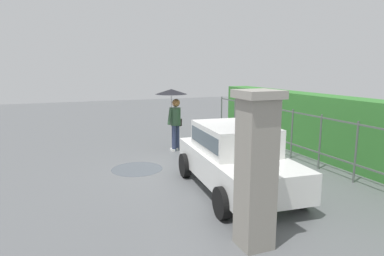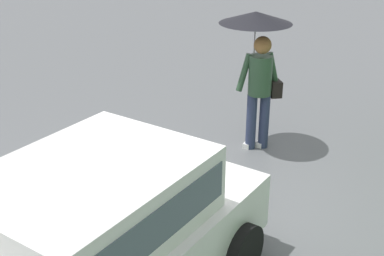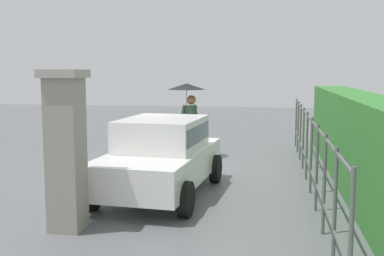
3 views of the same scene
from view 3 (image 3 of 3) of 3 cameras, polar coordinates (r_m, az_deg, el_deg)
The scene contains 7 objects.
ground_plane at distance 11.28m, azimuth -2.66°, elevation -5.36°, with size 40.00×40.00×0.00m, color slate.
car at distance 9.23m, azimuth -3.73°, elevation -3.05°, with size 3.85×2.10×1.48m.
pedestrian at distance 13.02m, azimuth -0.39°, elevation 3.01°, with size 1.03×1.03×2.05m.
gate_pillar at distance 7.32m, azimuth -14.91°, elevation -2.46°, with size 0.60×0.60×2.42m.
fence_section at distance 10.14m, azimuth 13.87°, elevation -2.22°, with size 10.76×0.05×1.50m.
hedge_row at distance 10.25m, azimuth 19.67°, elevation -1.62°, with size 11.71×0.90×1.90m, color #387F33.
puddle_near at distance 12.07m, azimuth -9.20°, elevation -4.61°, with size 1.39×1.39×0.00m, color #4C545B.
Camera 3 is at (10.77, 2.34, 2.42)m, focal length 44.38 mm.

